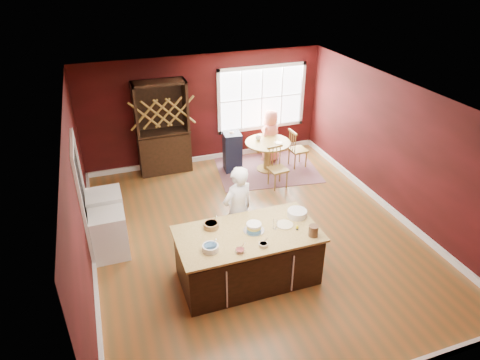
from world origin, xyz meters
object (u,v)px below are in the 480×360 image
Objects in this scene: baker at (238,211)px; dryer at (107,214)px; high_chair at (232,151)px; toddler at (234,138)px; chair_north at (266,138)px; seated_woman at (270,136)px; chair_east at (298,148)px; hutch at (162,128)px; kitchen_island at (248,257)px; layer_cake at (254,227)px; chair_south at (278,168)px; washer at (109,235)px; dining_table at (268,150)px.

dryer is at bearing -48.53° from baker.
toddler is (0.06, 0.08, 0.30)m from high_chair.
chair_north is 0.68× the size of seated_woman.
chair_north is 1.22m from toddler.
baker is 3.29m from toddler.
hutch is (-3.17, 0.85, 0.63)m from chair_east.
toddler is (1.07, 3.88, 0.37)m from kitchen_island.
layer_cake is 3.15m from chair_south.
washer is at bearing 15.48° from chair_north.
chair_south is at bearing 128.72° from chair_east.
dryer reaches higher than chair_north.
high_chair is 1.75m from hutch.
hutch is at bearing -18.90° from chair_north.
chair_south is 4.03m from washer.
high_chair is at bearing 75.63° from chair_east.
seated_woman reaches higher than chair_south.
chair_east is 0.73× the size of seated_woman.
chair_east is (0.80, -0.06, -0.04)m from dining_table.
baker is 0.76× the size of hutch.
layer_cake is at bearing -103.96° from toddler.
washer is (-4.21, -2.98, -0.02)m from chair_north.
washer is (-1.53, -2.94, -0.69)m from hutch.
chair_north is 0.41× the size of hutch.
layer_cake is 4.82m from chair_north.
chair_east is 4.92m from dryer.
chair_south is 0.43× the size of hutch.
toddler is 0.28× the size of dryer.
kitchen_island is at bearing 65.31° from baker.
washer is at bearing -117.53° from hutch.
seated_woman reaches higher than layer_cake.
layer_cake reaches higher than chair_south.
high_chair is (1.00, 3.80, 0.07)m from kitchen_island.
hutch reaches higher than washer.
high_chair is at bearing -124.69° from baker.
baker is 3.84m from seated_woman.
seated_woman reaches higher than kitchen_island.
dryer is at bearing -149.51° from toddler.
high_chair is (-0.72, 1.12, 0.03)m from chair_south.
chair_south is 1.39m from seated_woman.
chair_south reaches higher than chair_north.
high_chair reaches higher than chair_east.
hutch is at bearing 164.76° from toddler.
chair_south reaches higher than washer.
hutch reaches higher than kitchen_island.
chair_south reaches higher than kitchen_island.
high_chair reaches higher than chair_north.
toddler is at bearing 74.63° from kitchen_island.
seated_woman is 5.20× the size of toddler.
hutch is at bearing 161.54° from dining_table.
toddler is (-1.55, 0.41, 0.32)m from chair_east.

